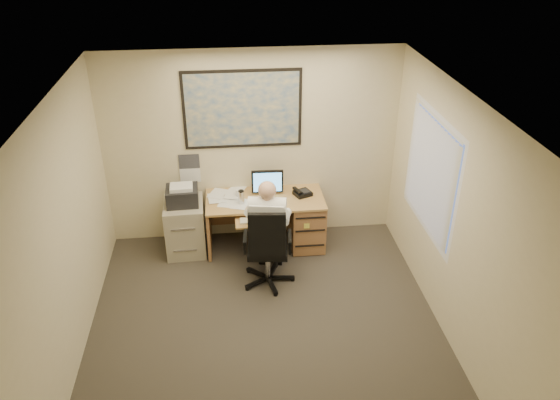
{
  "coord_description": "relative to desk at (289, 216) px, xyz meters",
  "views": [
    {
      "loc": [
        -0.34,
        -4.59,
        4.3
      ],
      "look_at": [
        0.28,
        1.3,
        1.04
      ],
      "focal_mm": 35.0,
      "sensor_mm": 36.0,
      "label": 1
    }
  ],
  "objects": [
    {
      "name": "room_shell",
      "position": [
        -0.48,
        -1.9,
        0.91
      ],
      "size": [
        4.0,
        4.5,
        2.7
      ],
      "color": "#37322A",
      "rests_on": "ground"
    },
    {
      "name": "world_map",
      "position": [
        -0.59,
        0.33,
        1.46
      ],
      "size": [
        1.56,
        0.03,
        1.06
      ],
      "primitive_type": "cube",
      "color": "#1E4C93",
      "rests_on": "room_shell"
    },
    {
      "name": "desk",
      "position": [
        0.0,
        0.0,
        0.0
      ],
      "size": [
        1.6,
        0.97,
        1.1
      ],
      "color": "tan",
      "rests_on": "ground"
    },
    {
      "name": "wall_calendar",
      "position": [
        -1.34,
        0.34,
        0.64
      ],
      "size": [
        0.28,
        0.01,
        0.42
      ],
      "primitive_type": "cube",
      "color": "white",
      "rests_on": "room_shell"
    },
    {
      "name": "person",
      "position": [
        -0.37,
        -0.82,
        0.27
      ],
      "size": [
        0.72,
        0.92,
        1.41
      ],
      "primitive_type": null,
      "rotation": [
        0.0,
        0.0,
        -0.18
      ],
      "color": "white",
      "rests_on": "office_chair"
    },
    {
      "name": "office_chair",
      "position": [
        -0.37,
        -0.91,
        -0.11
      ],
      "size": [
        0.74,
        0.74,
        1.14
      ],
      "rotation": [
        0.0,
        0.0,
        -0.1
      ],
      "color": "black",
      "rests_on": "ground"
    },
    {
      "name": "window_blinds",
      "position": [
        1.49,
        -1.1,
        1.11
      ],
      "size": [
        0.06,
        1.4,
        1.3
      ],
      "primitive_type": null,
      "color": "beige",
      "rests_on": "room_shell"
    },
    {
      "name": "filing_cabinet",
      "position": [
        -1.44,
        -0.01,
        -0.0
      ],
      "size": [
        0.55,
        0.65,
        1.02
      ],
      "rotation": [
        0.0,
        0.0,
        0.04
      ],
      "color": "#A9A088",
      "rests_on": "ground"
    }
  ]
}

